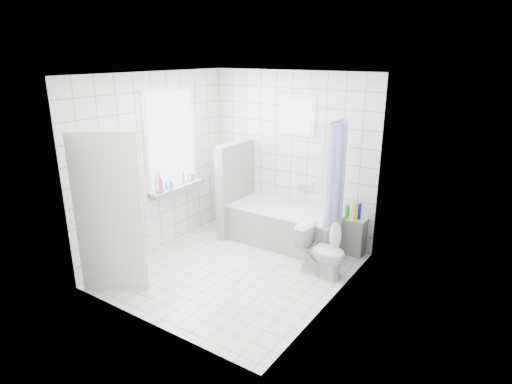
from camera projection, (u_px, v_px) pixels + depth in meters
The scene contains 19 objects.
ground at pixel (235, 270), 5.87m from camera, with size 3.00×3.00×0.00m, color white.
ceiling at pixel (232, 74), 5.06m from camera, with size 3.00×3.00×0.00m, color white.
wall_back at pixel (291, 156), 6.65m from camera, with size 2.80×0.02×2.60m, color white.
wall_front at pixel (145, 214), 4.28m from camera, with size 2.80×0.02×2.60m, color white.
wall_left at pixel (156, 164), 6.21m from camera, with size 0.02×3.00×2.60m, color white.
wall_right at pixel (335, 199), 4.73m from camera, with size 0.02×3.00×2.60m, color white.
window_left at pixel (172, 141), 6.33m from camera, with size 0.01×0.90×1.40m, color white.
window_back at pixel (297, 115), 6.36m from camera, with size 0.50×0.01×0.50m, color white.
window_sill at pixel (177, 189), 6.53m from camera, with size 0.18×1.02×0.08m, color white.
door at pixel (109, 215), 5.08m from camera, with size 0.04×0.80×2.00m, color silver.
bathtub at pixel (286, 226), 6.59m from camera, with size 1.72×0.77×0.58m.
partition_wall at pixel (236, 189), 6.90m from camera, with size 0.15×0.85×1.50m, color white.
tiled_ledge at pixel (351, 236), 6.29m from camera, with size 0.40×0.24×0.55m, color white.
toilet at pixel (322, 251), 5.65m from camera, with size 0.38×0.66×0.68m, color white.
curtain_rod at pixel (341, 120), 5.62m from camera, with size 0.02×0.02×0.80m, color silver.
shower_curtain at pixel (333, 187), 5.80m from camera, with size 0.14×0.48×1.78m, color #4257C3, non-canonical shape.
tub_faucet at pixel (303, 187), 6.63m from camera, with size 0.18×0.06×0.06m, color silver.
sill_bottles at pixel (172, 180), 6.39m from camera, with size 0.13×0.79×0.31m.
ledge_bottles at pixel (354, 212), 6.12m from camera, with size 0.21×0.17×0.27m.
Camera 1 is at (3.15, -4.21, 2.84)m, focal length 30.00 mm.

